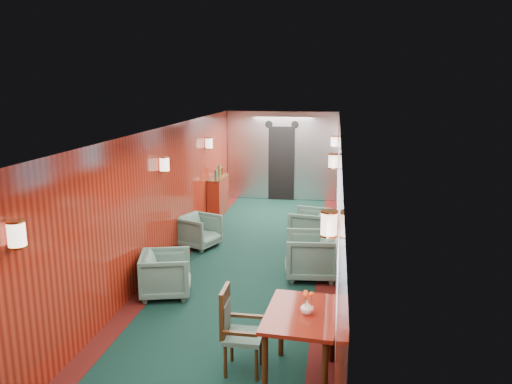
% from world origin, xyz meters
% --- Properties ---
extents(room, '(12.00, 12.10, 2.40)m').
position_xyz_m(room, '(0.00, 0.00, 1.63)').
color(room, black).
rests_on(room, ground).
extents(bulkhead, '(2.98, 0.17, 2.39)m').
position_xyz_m(bulkhead, '(0.00, 5.91, 1.18)').
color(bulkhead, silver).
rests_on(bulkhead, ground).
extents(windows_right, '(0.02, 8.60, 0.80)m').
position_xyz_m(windows_right, '(1.49, 0.25, 1.45)').
color(windows_right, '#A9ACB0').
rests_on(windows_right, ground).
extents(wall_sconces, '(2.97, 7.97, 0.25)m').
position_xyz_m(wall_sconces, '(0.00, 0.57, 1.79)').
color(wall_sconces, beige).
rests_on(wall_sconces, ground).
extents(dining_table, '(0.81, 1.10, 0.79)m').
position_xyz_m(dining_table, '(1.15, -2.60, 0.67)').
color(dining_table, maroon).
rests_on(dining_table, ground).
extents(side_chair, '(0.44, 0.46, 0.97)m').
position_xyz_m(side_chair, '(0.42, -2.51, 0.53)').
color(side_chair, '#1C433C').
rests_on(side_chair, ground).
extents(credenza, '(0.32, 1.03, 1.20)m').
position_xyz_m(credenza, '(-1.34, 4.04, 0.47)').
color(credenza, maroon).
rests_on(credenza, ground).
extents(flower_vase, '(0.18, 0.18, 0.15)m').
position_xyz_m(flower_vase, '(1.20, -2.62, 0.86)').
color(flower_vase, white).
rests_on(flower_vase, dining_table).
extents(armchair_left_near, '(0.90, 0.88, 0.67)m').
position_xyz_m(armchair_left_near, '(-1.01, -0.71, 0.33)').
color(armchair_left_near, '#1C433C').
rests_on(armchair_left_near, ground).
extents(armchair_left_far, '(0.90, 0.89, 0.63)m').
position_xyz_m(armchair_left_far, '(-1.13, 1.56, 0.32)').
color(armchair_left_far, '#1C433C').
rests_on(armchair_left_far, ground).
extents(armchair_right_near, '(0.89, 0.87, 0.75)m').
position_xyz_m(armchair_right_near, '(1.09, 0.35, 0.37)').
color(armchair_right_near, '#1C433C').
rests_on(armchair_right_near, ground).
extents(armchair_right_far, '(0.88, 0.86, 0.69)m').
position_xyz_m(armchair_right_far, '(0.98, 2.16, 0.34)').
color(armchair_right_far, '#1C433C').
rests_on(armchair_right_far, ground).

